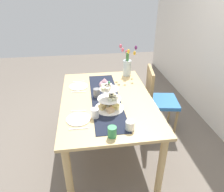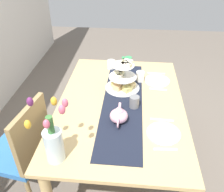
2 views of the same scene
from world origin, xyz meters
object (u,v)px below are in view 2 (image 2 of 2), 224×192
at_px(teapot, 119,115).
at_px(knife_right, 156,73).
at_px(mug_white_text, 140,77).
at_px(mug_orange, 128,62).
at_px(fork_left, 165,149).
at_px(tulip_vase, 53,140).
at_px(mug_grey, 134,102).
at_px(tiered_cake_stand, 123,78).
at_px(cream_jug, 111,64).
at_px(knife_left, 162,120).
at_px(dinner_plate_right, 157,81).
at_px(dinner_plate_left, 164,133).
at_px(fork_right, 158,89).
at_px(dining_table, 121,112).
at_px(chair_left, 23,149).

height_order(teapot, knife_right, teapot).
bearing_deg(mug_white_text, mug_orange, 22.20).
bearing_deg(fork_left, tulip_vase, 100.98).
bearing_deg(mug_grey, tiered_cake_stand, 21.82).
bearing_deg(tiered_cake_stand, mug_white_text, -47.92).
xyz_separation_m(cream_jug, fork_left, (-1.06, -0.45, -0.04)).
relative_size(knife_left, dinner_plate_right, 0.74).
distance_m(cream_jug, dinner_plate_left, 1.02).
bearing_deg(fork_left, fork_right, 0.00).
relative_size(cream_jug, mug_grey, 0.89).
height_order(tulip_vase, knife_right, tulip_vase).
bearing_deg(tiered_cake_stand, knife_left, -142.36).
relative_size(tulip_vase, knife_left, 2.55).
distance_m(dining_table, tulip_vase, 0.75).
distance_m(teapot, fork_left, 0.40).
xyz_separation_m(dinner_plate_left, fork_left, (-0.14, 0.00, -0.00)).
distance_m(knife_left, dinner_plate_right, 0.56).
bearing_deg(dining_table, dinner_plate_left, -137.22).
relative_size(dining_table, mug_orange, 15.91).
distance_m(dinner_plate_left, mug_orange, 1.03).
xyz_separation_m(cream_jug, mug_orange, (0.07, -0.17, 0.01)).
xyz_separation_m(chair_left, teapot, (0.11, -0.73, 0.30)).
relative_size(tiered_cake_stand, fork_left, 2.03).
bearing_deg(mug_white_text, chair_left, 128.46).
bearing_deg(dinner_plate_left, dinner_plate_right, 0.00).
bearing_deg(teapot, chair_left, 98.47).
relative_size(knife_left, knife_right, 1.00).
xyz_separation_m(dinner_plate_left, knife_right, (0.85, 0.00, -0.00)).
relative_size(tulip_vase, dinner_plate_right, 1.89).
distance_m(fork_right, mug_orange, 0.52).
bearing_deg(fork_right, mug_grey, 143.01).
bearing_deg(knife_left, fork_left, 180.00).
bearing_deg(fork_right, mug_orange, 33.21).
xyz_separation_m(dining_table, knife_right, (0.51, -0.31, 0.10)).
height_order(knife_left, mug_grey, mug_grey).
relative_size(chair_left, dinner_plate_left, 3.96).
height_order(dining_table, chair_left, chair_left).
height_order(tiered_cake_stand, knife_right, tiered_cake_stand).
bearing_deg(chair_left, knife_right, -50.51).
relative_size(dinner_plate_left, mug_grey, 2.42).
bearing_deg(knife_right, chair_left, 129.49).
height_order(tiered_cake_stand, knife_left, tiered_cake_stand).
bearing_deg(fork_right, mug_white_text, 50.51).
bearing_deg(dinner_plate_left, tulip_vase, 112.33).
relative_size(tulip_vase, dinner_plate_left, 1.89).
height_order(teapot, tulip_vase, tulip_vase).
distance_m(mug_white_text, mug_orange, 0.32).
xyz_separation_m(tiered_cake_stand, knife_left, (-0.41, -0.31, -0.10)).
bearing_deg(dinner_plate_right, fork_right, 180.00).
height_order(knife_right, mug_orange, mug_orange).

